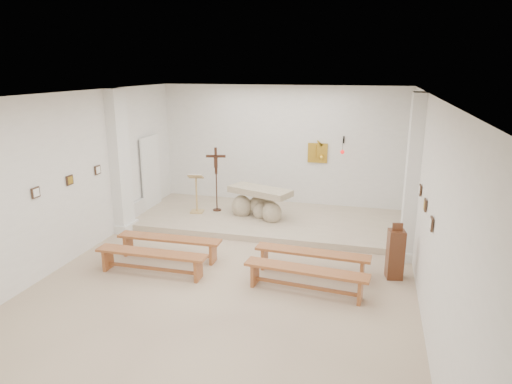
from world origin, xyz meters
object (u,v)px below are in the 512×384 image
(crucifix_stand, at_px, (216,175))
(bench_left_front, at_px, (169,242))
(bench_left_second, at_px, (151,257))
(bench_right_second, at_px, (306,275))
(donation_pedestal, at_px, (395,254))
(altar, at_px, (259,205))
(lectern, at_px, (196,193))
(bench_right_front, at_px, (312,257))

(crucifix_stand, distance_m, bench_left_front, 3.12)
(bench_left_second, bearing_deg, bench_right_second, -0.01)
(bench_left_second, bearing_deg, donation_pedestal, 12.81)
(bench_left_second, bearing_deg, altar, 70.46)
(lectern, height_order, crucifix_stand, crucifix_stand)
(donation_pedestal, distance_m, bench_left_second, 4.75)
(lectern, height_order, bench_left_second, lectern)
(lectern, distance_m, donation_pedestal, 5.67)
(lectern, height_order, bench_right_second, lectern)
(crucifix_stand, bearing_deg, lectern, -160.33)
(crucifix_stand, distance_m, donation_pedestal, 5.43)
(crucifix_stand, bearing_deg, altar, -22.97)
(bench_left_second, bearing_deg, crucifix_stand, 89.81)
(altar, bearing_deg, donation_pedestal, -16.45)
(altar, relative_size, crucifix_stand, 1.02)
(donation_pedestal, bearing_deg, bench_left_front, 172.66)
(altar, relative_size, bench_left_second, 0.79)
(bench_right_front, height_order, bench_left_second, same)
(crucifix_stand, height_order, bench_right_front, crucifix_stand)
(bench_right_front, bearing_deg, altar, 126.19)
(bench_left_front, distance_m, bench_right_second, 3.16)
(crucifix_stand, bearing_deg, bench_left_front, -102.56)
(crucifix_stand, bearing_deg, bench_right_front, -57.10)
(lectern, xyz_separation_m, bench_left_second, (0.46, -3.54, -0.33))
(lectern, bearing_deg, crucifix_stand, 21.72)
(altar, height_order, donation_pedestal, donation_pedestal)
(lectern, relative_size, bench_left_front, 0.49)
(lectern, bearing_deg, bench_left_front, -90.66)
(donation_pedestal, height_order, bench_right_second, donation_pedestal)
(bench_right_front, height_order, bench_right_second, same)
(crucifix_stand, bearing_deg, bench_left_second, -102.51)
(bench_left_front, bearing_deg, bench_left_second, -90.78)
(bench_left_front, height_order, bench_right_second, same)
(altar, xyz_separation_m, crucifix_stand, (-1.26, 0.24, 0.68))
(bench_left_front, bearing_deg, lectern, 98.84)
(bench_left_front, distance_m, bench_left_second, 0.82)
(altar, distance_m, bench_right_front, 3.30)
(lectern, height_order, bench_right_front, lectern)
(altar, distance_m, donation_pedestal, 4.21)
(bench_left_front, distance_m, bench_right_front, 3.06)
(lectern, bearing_deg, donation_pedestal, -36.33)
(altar, xyz_separation_m, donation_pedestal, (3.35, -2.55, 0.02))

